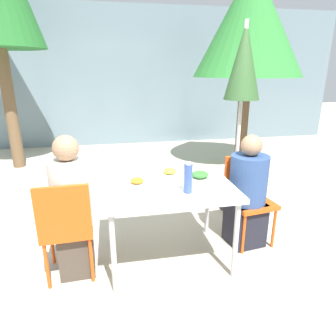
{
  "coord_description": "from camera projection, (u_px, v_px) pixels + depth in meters",
  "views": [
    {
      "loc": [
        -0.46,
        -2.36,
        1.67
      ],
      "look_at": [
        0.0,
        0.0,
        0.88
      ],
      "focal_mm": 32.0,
      "sensor_mm": 36.0,
      "label": 1
    }
  ],
  "objects": [
    {
      "name": "plate_2",
      "position": [
        137.0,
        182.0,
        2.57
      ],
      "size": [
        0.21,
        0.21,
        0.06
      ],
      "color": "white",
      "rests_on": "dining_table"
    },
    {
      "name": "dining_table",
      "position": [
        168.0,
        192.0,
        2.6
      ],
      "size": [
        1.11,
        0.86,
        0.73
      ],
      "color": "white",
      "rests_on": "ground"
    },
    {
      "name": "closed_umbrella",
      "position": [
        243.0,
        70.0,
        3.29
      ],
      "size": [
        0.4,
        0.4,
        2.18
      ],
      "color": "#333333",
      "rests_on": "ground"
    },
    {
      "name": "person_left",
      "position": [
        73.0,
        211.0,
        2.44
      ],
      "size": [
        0.31,
        0.31,
        1.2
      ],
      "rotation": [
        0.0,
        0.0,
        0.05
      ],
      "color": "#473D33",
      "rests_on": "ground"
    },
    {
      "name": "chair_left",
      "position": [
        66.0,
        224.0,
        2.37
      ],
      "size": [
        0.42,
        0.42,
        0.87
      ],
      "rotation": [
        0.0,
        0.0,
        0.05
      ],
      "color": "#E54C14",
      "rests_on": "ground"
    },
    {
      "name": "building_facade",
      "position": [
        128.0,
        78.0,
        6.76
      ],
      "size": [
        10.0,
        0.2,
        3.0
      ],
      "color": "slate",
      "rests_on": "ground"
    },
    {
      "name": "bottle",
      "position": [
        188.0,
        178.0,
        2.37
      ],
      "size": [
        0.07,
        0.07,
        0.26
      ],
      "color": "#334C8E",
      "rests_on": "dining_table"
    },
    {
      "name": "tree_behind_left",
      "position": [
        250.0,
        22.0,
        4.8
      ],
      "size": [
        1.79,
        1.79,
        3.27
      ],
      "color": "brown",
      "rests_on": "ground"
    },
    {
      "name": "plate_0",
      "position": [
        170.0,
        173.0,
        2.8
      ],
      "size": [
        0.22,
        0.22,
        0.06
      ],
      "color": "white",
      "rests_on": "dining_table"
    },
    {
      "name": "person_right",
      "position": [
        247.0,
        195.0,
        2.89
      ],
      "size": [
        0.36,
        0.36,
        1.11
      ],
      "rotation": [
        0.0,
        0.0,
        -3.0
      ],
      "color": "black",
      "rests_on": "ground"
    },
    {
      "name": "chair_right",
      "position": [
        247.0,
        192.0,
        2.98
      ],
      "size": [
        0.45,
        0.45,
        0.87
      ],
      "rotation": [
        0.0,
        0.0,
        -3.0
      ],
      "color": "#E54C14",
      "rests_on": "ground"
    },
    {
      "name": "drinking_cup",
      "position": [
        151.0,
        169.0,
        2.83
      ],
      "size": [
        0.07,
        0.07,
        0.09
      ],
      "color": "white",
      "rests_on": "dining_table"
    },
    {
      "name": "plate_1",
      "position": [
        200.0,
        176.0,
        2.7
      ],
      "size": [
        0.27,
        0.27,
        0.07
      ],
      "color": "white",
      "rests_on": "dining_table"
    },
    {
      "name": "ground_plane",
      "position": [
        168.0,
        257.0,
        2.81
      ],
      "size": [
        24.0,
        24.0,
        0.0
      ],
      "primitive_type": "plane",
      "color": "#B2A893"
    },
    {
      "name": "salad_bowl",
      "position": [
        136.0,
        173.0,
        2.79
      ],
      "size": [
        0.17,
        0.17,
        0.05
      ],
      "color": "white",
      "rests_on": "dining_table"
    }
  ]
}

